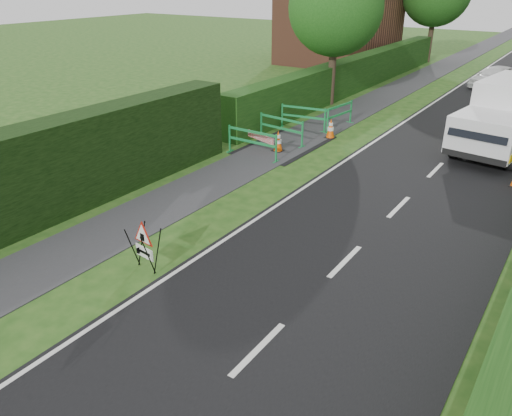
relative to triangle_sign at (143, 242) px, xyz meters
The scene contains 15 objects.
ground 2.13m from the triangle_sign, 60.72° to the right, with size 120.00×120.00×0.00m, color #1F4814.
footpath 33.31m from the triangle_sign, 93.47° to the left, with size 2.00×90.00×0.02m, color #2D2D30.
hedge_west_far 20.65m from the triangle_sign, 101.22° to the left, with size 1.00×24.00×1.80m, color #14380F.
house_west 29.73m from the triangle_sign, 107.70° to the left, with size 7.50×7.40×7.88m.
tree_nw 17.07m from the triangle_sign, 102.55° to the left, with size 4.40×4.40×6.70m.
triangle_sign is the anchor object (origin of this frame).
works_van 14.03m from the triangle_sign, 69.75° to the left, with size 2.80×5.67×2.48m.
traffic_cone_3 8.71m from the triangle_sign, 102.38° to the left, with size 0.38×0.38×0.79m.
traffic_cone_4 11.11m from the triangle_sign, 95.28° to the left, with size 0.38×0.38×0.79m.
ped_barrier_0 7.81m from the triangle_sign, 107.09° to the left, with size 2.07×0.39×1.00m.
ped_barrier_1 9.79m from the triangle_sign, 103.91° to the left, with size 2.09×0.60×1.00m.
ped_barrier_2 11.74m from the triangle_sign, 101.98° to the left, with size 2.09×0.65×1.00m.
ped_barrier_3 12.64m from the triangle_sign, 96.46° to the left, with size 0.60×2.09×1.00m.
redwhite_plank 8.78m from the triangle_sign, 106.93° to the left, with size 1.50×0.04×0.25m, color red.
hatchback_car 25.23m from the triangle_sign, 84.75° to the left, with size 1.45×3.60×1.23m, color white.
Camera 1 is at (6.25, -4.60, 5.86)m, focal length 35.00 mm.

